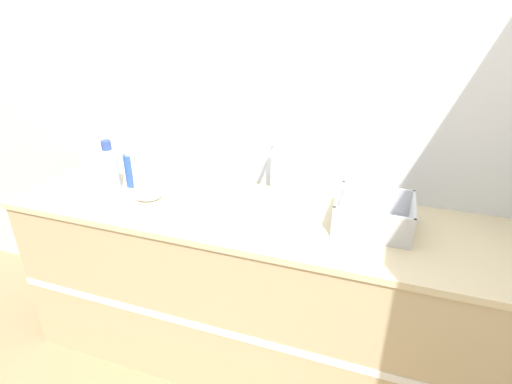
{
  "coord_description": "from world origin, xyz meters",
  "views": [
    {
      "loc": [
        0.54,
        -1.27,
        1.83
      ],
      "look_at": [
        -0.0,
        0.29,
        1.05
      ],
      "focal_mm": 28.0,
      "sensor_mm": 36.0,
      "label": 1
    }
  ],
  "objects_px": {
    "bottle_clear": "(110,168)",
    "paper_towel_roll": "(146,176)",
    "dish_rack": "(373,217)",
    "bottle_blue": "(131,169)",
    "sink": "(261,204)"
  },
  "relations": [
    {
      "from": "bottle_blue",
      "to": "sink",
      "type": "bearing_deg",
      "value": -0.9
    },
    {
      "from": "paper_towel_roll",
      "to": "bottle_blue",
      "type": "relative_size",
      "value": 1.09
    },
    {
      "from": "sink",
      "to": "paper_towel_roll",
      "type": "bearing_deg",
      "value": -171.42
    },
    {
      "from": "bottle_clear",
      "to": "dish_rack",
      "type": "bearing_deg",
      "value": 1.55
    },
    {
      "from": "dish_rack",
      "to": "paper_towel_roll",
      "type": "bearing_deg",
      "value": -176.36
    },
    {
      "from": "bottle_clear",
      "to": "paper_towel_roll",
      "type": "bearing_deg",
      "value": -7.87
    },
    {
      "from": "sink",
      "to": "bottle_blue",
      "type": "xyz_separation_m",
      "value": [
        -0.74,
        0.01,
        0.08
      ]
    },
    {
      "from": "dish_rack",
      "to": "bottle_blue",
      "type": "distance_m",
      "value": 1.27
    },
    {
      "from": "paper_towel_roll",
      "to": "bottle_blue",
      "type": "height_order",
      "value": "paper_towel_roll"
    },
    {
      "from": "sink",
      "to": "dish_rack",
      "type": "height_order",
      "value": "sink"
    },
    {
      "from": "sink",
      "to": "bottle_clear",
      "type": "distance_m",
      "value": 0.83
    },
    {
      "from": "sink",
      "to": "paper_towel_roll",
      "type": "relative_size",
      "value": 2.53
    },
    {
      "from": "sink",
      "to": "bottle_blue",
      "type": "distance_m",
      "value": 0.75
    },
    {
      "from": "paper_towel_roll",
      "to": "bottle_blue",
      "type": "xyz_separation_m",
      "value": [
        -0.16,
        0.1,
        -0.02
      ]
    },
    {
      "from": "sink",
      "to": "paper_towel_roll",
      "type": "distance_m",
      "value": 0.59
    }
  ]
}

